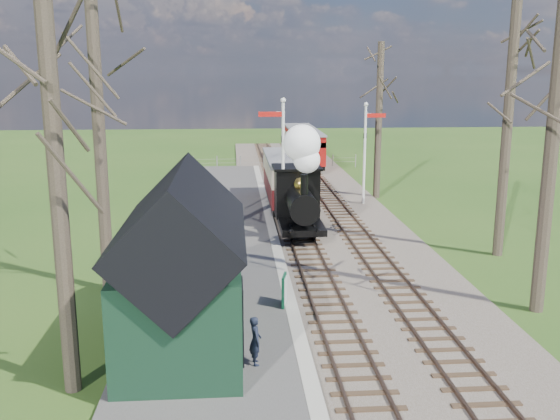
{
  "coord_description": "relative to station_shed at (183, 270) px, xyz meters",
  "views": [
    {
      "loc": [
        -2.93,
        -11.8,
        7.38
      ],
      "look_at": [
        -0.99,
        13.96,
        1.6
      ],
      "focal_mm": 40.0,
      "sensor_mm": 36.0,
      "label": 1
    }
  ],
  "objects": [
    {
      "name": "distant_hills",
      "position": [
        5.7,
        60.38,
        -18.47
      ],
      "size": [
        114.4,
        48.0,
        22.02
      ],
      "color": "#385B23",
      "rests_on": "ground"
    },
    {
      "name": "ballast_bed",
      "position": [
        5.6,
        18.0,
        -2.22
      ],
      "size": [
        8.0,
        60.0,
        0.1
      ],
      "primitive_type": "cube",
      "color": "brown",
      "rests_on": "ground"
    },
    {
      "name": "track_near",
      "position": [
        4.3,
        18.0,
        -2.17
      ],
      "size": [
        1.6,
        60.0,
        0.15
      ],
      "color": "brown",
      "rests_on": "ground"
    },
    {
      "name": "track_far",
      "position": [
        6.9,
        18.0,
        -2.17
      ],
      "size": [
        1.6,
        60.0,
        0.15
      ],
      "color": "brown",
      "rests_on": "ground"
    },
    {
      "name": "platform",
      "position": [
        0.8,
        10.0,
        -2.17
      ],
      "size": [
        5.0,
        44.0,
        0.2
      ],
      "primitive_type": "cube",
      "color": "#474442",
      "rests_on": "ground"
    },
    {
      "name": "coping_strip",
      "position": [
        3.1,
        10.0,
        -2.16
      ],
      "size": [
        0.4,
        44.0,
        0.21
      ],
      "primitive_type": "cube",
      "color": "#B2AD9E",
      "rests_on": "ground"
    },
    {
      "name": "station_shed",
      "position": [
        0.0,
        0.0,
        0.0
      ],
      "size": [
        3.25,
        6.3,
        4.78
      ],
      "color": "black",
      "rests_on": "platform"
    },
    {
      "name": "semaphore_near",
      "position": [
        3.53,
        12.0,
        1.35
      ],
      "size": [
        1.22,
        0.24,
        6.22
      ],
      "color": "silver",
      "rests_on": "ground"
    },
    {
      "name": "semaphore_far",
      "position": [
        8.67,
        18.0,
        1.08
      ],
      "size": [
        1.22,
        0.24,
        5.72
      ],
      "color": "silver",
      "rests_on": "ground"
    },
    {
      "name": "bare_trees",
      "position": [
        5.63,
        6.1,
        2.94
      ],
      "size": [
        15.51,
        22.39,
        12.0
      ],
      "color": "#382D23",
      "rests_on": "ground"
    },
    {
      "name": "fence_line",
      "position": [
        4.6,
        32.0,
        -1.72
      ],
      "size": [
        12.6,
        0.08,
        1.0
      ],
      "color": "slate",
      "rests_on": "ground"
    },
    {
      "name": "locomotive",
      "position": [
        4.29,
        11.41,
        0.03
      ],
      "size": [
        2.01,
        4.69,
        5.02
      ],
      "color": "black",
      "rests_on": "ground"
    },
    {
      "name": "coach",
      "position": [
        4.3,
        17.48,
        -0.59
      ],
      "size": [
        2.34,
        8.04,
        2.47
      ],
      "color": "black",
      "rests_on": "ground"
    },
    {
      "name": "red_carriage_a",
      "position": [
        6.9,
        30.6,
        -0.67
      ],
      "size": [
        2.22,
        5.51,
        2.34
      ],
      "color": "black",
      "rests_on": "ground"
    },
    {
      "name": "red_carriage_b",
      "position": [
        6.9,
        36.1,
        -0.67
      ],
      "size": [
        2.22,
        5.51,
        2.34
      ],
      "color": "black",
      "rests_on": "ground"
    },
    {
      "name": "sign_board",
      "position": [
        2.88,
        2.54,
        -1.57
      ],
      "size": [
        0.22,
        0.68,
        1.0
      ],
      "color": "#104E30",
      "rests_on": "platform"
    },
    {
      "name": "bench",
      "position": [
        0.92,
        0.74,
        -1.67
      ],
      "size": [
        0.57,
        1.5,
        0.84
      ],
      "color": "#4C341B",
      "rests_on": "platform"
    },
    {
      "name": "person",
      "position": [
        1.83,
        -1.38,
        -1.44
      ],
      "size": [
        0.36,
        0.49,
        1.25
      ],
      "primitive_type": "imported",
      "rotation": [
        0.0,
        0.0,
        1.71
      ],
      "color": "#1C2132",
      "rests_on": "platform"
    }
  ]
}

